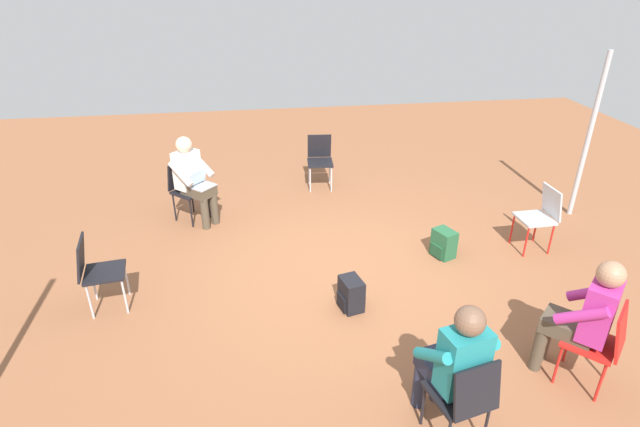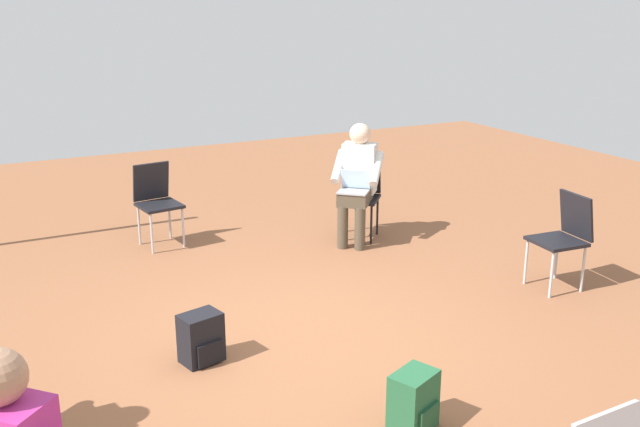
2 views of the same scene
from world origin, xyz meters
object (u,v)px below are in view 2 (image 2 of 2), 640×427
(chair_southwest, at_px, (361,192))
(backpack_near_laptop_user, at_px, (201,341))
(chair_south, at_px, (156,198))
(chair_west, at_px, (564,234))
(person_with_laptop, at_px, (357,177))
(backpack_by_empty_chair, at_px, (413,404))

(chair_southwest, xyz_separation_m, backpack_near_laptop_user, (2.39, 1.90, -0.34))
(chair_south, distance_m, backpack_near_laptop_user, 2.67)
(chair_west, bearing_deg, backpack_near_laptop_user, 92.12)
(chair_south, relative_size, backpack_near_laptop_user, 2.36)
(chair_southwest, distance_m, backpack_near_laptop_user, 3.07)
(person_with_laptop, distance_m, backpack_near_laptop_user, 2.94)
(chair_south, height_order, person_with_laptop, person_with_laptop)
(chair_west, distance_m, backpack_by_empty_chair, 2.71)
(chair_south, bearing_deg, backpack_near_laptop_user, 73.71)
(chair_southwest, height_order, backpack_by_empty_chair, chair_southwest)
(chair_west, bearing_deg, chair_south, 50.68)
(chair_southwest, distance_m, chair_south, 2.13)
(chair_west, height_order, person_with_laptop, person_with_laptop)
(chair_southwest, xyz_separation_m, chair_south, (2.00, -0.73, 0.00))
(chair_west, relative_size, person_with_laptop, 0.69)
(chair_southwest, bearing_deg, backpack_by_empty_chair, 107.03)
(person_with_laptop, height_order, backpack_by_empty_chair, person_with_laptop)
(chair_west, xyz_separation_m, backpack_near_laptop_user, (3.26, -0.14, -0.34))
(chair_south, bearing_deg, chair_west, 128.28)
(chair_south, xyz_separation_m, person_with_laptop, (-1.89, 0.85, 0.20))
(chair_southwest, xyz_separation_m, backpack_by_empty_chair, (1.53, 3.26, -0.34))
(chair_west, height_order, backpack_near_laptop_user, chair_west)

